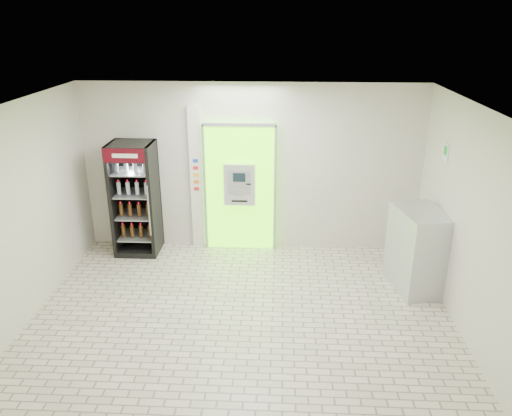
{
  "coord_description": "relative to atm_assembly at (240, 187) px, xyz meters",
  "views": [
    {
      "loc": [
        0.52,
        -5.99,
        4.05
      ],
      "look_at": [
        0.15,
        1.2,
        1.25
      ],
      "focal_mm": 35.0,
      "sensor_mm": 36.0,
      "label": 1
    }
  ],
  "objects": [
    {
      "name": "ground",
      "position": [
        0.2,
        -2.41,
        -1.17
      ],
      "size": [
        6.0,
        6.0,
        0.0
      ],
      "primitive_type": "plane",
      "color": "beige",
      "rests_on": "ground"
    },
    {
      "name": "beverage_cooler",
      "position": [
        -1.84,
        -0.25,
        -0.2
      ],
      "size": [
        0.76,
        0.72,
        2.02
      ],
      "rotation": [
        0.0,
        0.0,
        0.0
      ],
      "color": "black",
      "rests_on": "ground"
    },
    {
      "name": "steel_cabinet",
      "position": [
        2.87,
        -1.33,
        -0.52
      ],
      "size": [
        0.85,
        1.09,
        1.3
      ],
      "rotation": [
        0.0,
        0.0,
        0.21
      ],
      "color": "#B7BABF",
      "rests_on": "ground"
    },
    {
      "name": "exit_sign",
      "position": [
        3.19,
        -1.01,
        0.95
      ],
      "size": [
        0.02,
        0.22,
        0.26
      ],
      "color": "white",
      "rests_on": "room_shell"
    },
    {
      "name": "pillar",
      "position": [
        -0.78,
        0.04,
        0.13
      ],
      "size": [
        0.22,
        0.11,
        2.6
      ],
      "color": "silver",
      "rests_on": "ground"
    },
    {
      "name": "room_shell",
      "position": [
        0.2,
        -2.41,
        0.67
      ],
      "size": [
        6.0,
        6.0,
        6.0
      ],
      "color": "beige",
      "rests_on": "ground"
    },
    {
      "name": "atm_assembly",
      "position": [
        0.0,
        0.0,
        0.0
      ],
      "size": [
        1.3,
        0.24,
        2.33
      ],
      "color": "#66FF0D",
      "rests_on": "ground"
    }
  ]
}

